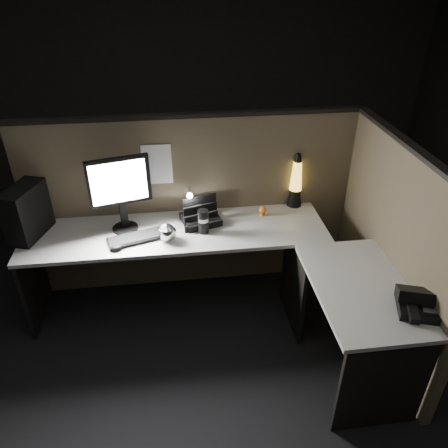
{
  "coord_description": "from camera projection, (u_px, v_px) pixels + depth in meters",
  "views": [
    {
      "loc": [
        -0.14,
        -2.22,
        2.53
      ],
      "look_at": [
        0.19,
        0.35,
        0.92
      ],
      "focal_mm": 35.0,
      "sensor_mm": 36.0,
      "label": 1
    }
  ],
  "objects": [
    {
      "name": "clip_lamp",
      "position": [
        190.0,
        200.0,
        3.44
      ],
      "size": [
        0.05,
        0.19,
        0.24
      ],
      "color": "silver",
      "rests_on": "desk"
    },
    {
      "name": "partition_right",
      "position": [
        390.0,
        252.0,
        3.05
      ],
      "size": [
        0.06,
        1.66,
        1.5
      ],
      "primitive_type": "cube",
      "color": "brown",
      "rests_on": "ground"
    },
    {
      "name": "room_shell",
      "position": [
        198.0,
        150.0,
        2.37
      ],
      "size": [
        6.0,
        6.0,
        6.0
      ],
      "color": "silver",
      "rests_on": "ground"
    },
    {
      "name": "monitor",
      "position": [
        120.0,
        187.0,
        3.17
      ],
      "size": [
        0.45,
        0.19,
        0.58
      ],
      "rotation": [
        0.0,
        0.0,
        0.25
      ],
      "color": "black",
      "rests_on": "desk"
    },
    {
      "name": "pinned_paper",
      "position": [
        157.0,
        165.0,
        3.34
      ],
      "size": [
        0.23,
        0.0,
        0.32
      ],
      "primitive_type": "cube",
      "color": "white",
      "rests_on": "partition_back"
    },
    {
      "name": "keyboard",
      "position": [
        139.0,
        237.0,
        3.23
      ],
      "size": [
        0.48,
        0.28,
        0.02
      ],
      "primitive_type": "cube",
      "rotation": [
        0.0,
        0.0,
        0.29
      ],
      "color": "black",
      "rests_on": "desk"
    },
    {
      "name": "desk",
      "position": [
        225.0,
        271.0,
        3.15
      ],
      "size": [
        2.6,
        1.6,
        0.73
      ],
      "color": "beige",
      "rests_on": "ground"
    },
    {
      "name": "lava_lamp",
      "position": [
        296.0,
        184.0,
        3.57
      ],
      "size": [
        0.12,
        0.12,
        0.46
      ],
      "color": "black",
      "rests_on": "desk"
    },
    {
      "name": "organizer",
      "position": [
        201.0,
        216.0,
        3.41
      ],
      "size": [
        0.33,
        0.31,
        0.21
      ],
      "rotation": [
        0.0,
        0.0,
        0.28
      ],
      "color": "black",
      "rests_on": "desk"
    },
    {
      "name": "desk_phone",
      "position": [
        418.0,
        303.0,
        2.56
      ],
      "size": [
        0.29,
        0.29,
        0.14
      ],
      "rotation": [
        0.0,
        0.0,
        -0.33
      ],
      "color": "black",
      "rests_on": "desk"
    },
    {
      "name": "mouse",
      "position": [
        116.0,
        248.0,
        3.1
      ],
      "size": [
        0.09,
        0.07,
        0.03
      ],
      "primitive_type": "ellipsoid",
      "rotation": [
        0.0,
        0.0,
        0.22
      ],
      "color": "black",
      "rests_on": "desk"
    },
    {
      "name": "floor",
      "position": [
        205.0,
        356.0,
        3.22
      ],
      "size": [
        6.0,
        6.0,
        0.0
      ],
      "primitive_type": "plane",
      "color": "black",
      "rests_on": "ground"
    },
    {
      "name": "steel_mug",
      "position": [
        167.0,
        234.0,
        3.19
      ],
      "size": [
        0.14,
        0.14,
        0.1
      ],
      "primitive_type": "imported",
      "rotation": [
        0.0,
        0.0,
        -0.04
      ],
      "color": "silver",
      "rests_on": "desk"
    },
    {
      "name": "partition_back",
      "position": [
        193.0,
        206.0,
        3.61
      ],
      "size": [
        2.66,
        0.06,
        1.5
      ],
      "primitive_type": "cube",
      "color": "brown",
      "rests_on": "ground"
    },
    {
      "name": "pc_tower",
      "position": [
        27.0,
        212.0,
        3.18
      ],
      "size": [
        0.28,
        0.41,
        0.39
      ],
      "primitive_type": "cube",
      "rotation": [
        0.0,
        0.0,
        -0.32
      ],
      "color": "black",
      "rests_on": "desk"
    },
    {
      "name": "travel_mug",
      "position": [
        203.0,
        221.0,
        3.26
      ],
      "size": [
        0.08,
        0.08,
        0.19
      ],
      "primitive_type": "cylinder",
      "color": "black",
      "rests_on": "desk"
    },
    {
      "name": "figurine",
      "position": [
        263.0,
        210.0,
        3.5
      ],
      "size": [
        0.06,
        0.06,
        0.06
      ],
      "primitive_type": "sphere",
      "color": "orange",
      "rests_on": "desk"
    }
  ]
}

